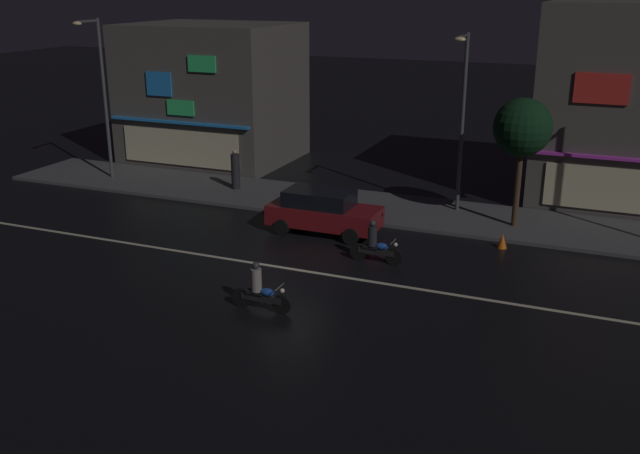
# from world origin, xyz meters

# --- Properties ---
(ground_plane) EXTENTS (140.00, 140.00, 0.00)m
(ground_plane) POSITION_xyz_m (0.00, 0.00, 0.00)
(ground_plane) COLOR black
(lane_divider_stripe) EXTENTS (33.18, 0.16, 0.01)m
(lane_divider_stripe) POSITION_xyz_m (0.00, 0.00, 0.01)
(lane_divider_stripe) COLOR beige
(lane_divider_stripe) RESTS_ON ground
(sidewalk_far) EXTENTS (34.93, 4.38, 0.14)m
(sidewalk_far) POSITION_xyz_m (0.00, 7.62, 0.07)
(sidewalk_far) COLOR #4C4C4F
(sidewalk_far) RESTS_ON ground
(storefront_left_block) EXTENTS (7.89, 7.34, 8.50)m
(storefront_left_block) POSITION_xyz_m (10.48, 13.40, 4.24)
(storefront_left_block) COLOR #56514C
(storefront_left_block) RESTS_ON ground
(storefront_center_block) EXTENTS (8.37, 7.04, 7.21)m
(storefront_center_block) POSITION_xyz_m (-10.48, 13.25, 3.60)
(storefront_center_block) COLOR #56514C
(storefront_center_block) RESTS_ON ground
(streetlamp_west) EXTENTS (0.44, 1.64, 7.54)m
(streetlamp_west) POSITION_xyz_m (-12.89, 7.12, 4.56)
(streetlamp_west) COLOR #47494C
(streetlamp_west) RESTS_ON sidewalk_far
(streetlamp_mid) EXTENTS (0.44, 1.64, 7.25)m
(streetlamp_mid) POSITION_xyz_m (4.00, 8.23, 4.41)
(streetlamp_mid) COLOR #47494C
(streetlamp_mid) RESTS_ON sidewalk_far
(pedestrian_on_sidewalk) EXTENTS (0.40, 0.40, 1.85)m
(pedestrian_on_sidewalk) POSITION_xyz_m (-6.20, 7.79, 0.99)
(pedestrian_on_sidewalk) COLOR #232328
(pedestrian_on_sidewalk) RESTS_ON sidewalk_far
(street_tree) EXTENTS (2.23, 2.23, 5.02)m
(street_tree) POSITION_xyz_m (6.54, 7.24, 4.01)
(street_tree) COLOR #473323
(street_tree) RESTS_ON sidewalk_far
(parked_car_near_kerb) EXTENTS (4.30, 1.98, 1.67)m
(parked_car_near_kerb) POSITION_xyz_m (-0.26, 3.96, 0.87)
(parked_car_near_kerb) COLOR maroon
(parked_car_near_kerb) RESTS_ON ground
(motorcycle_lead) EXTENTS (1.90, 0.60, 1.52)m
(motorcycle_lead) POSITION_xyz_m (2.60, 1.70, 0.63)
(motorcycle_lead) COLOR black
(motorcycle_lead) RESTS_ON ground
(motorcycle_following) EXTENTS (1.90, 0.60, 1.52)m
(motorcycle_following) POSITION_xyz_m (0.70, -3.30, 0.63)
(motorcycle_following) COLOR black
(motorcycle_following) RESTS_ON ground
(traffic_cone) EXTENTS (0.36, 0.36, 0.55)m
(traffic_cone) POSITION_xyz_m (6.46, 4.85, 0.28)
(traffic_cone) COLOR orange
(traffic_cone) RESTS_ON ground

